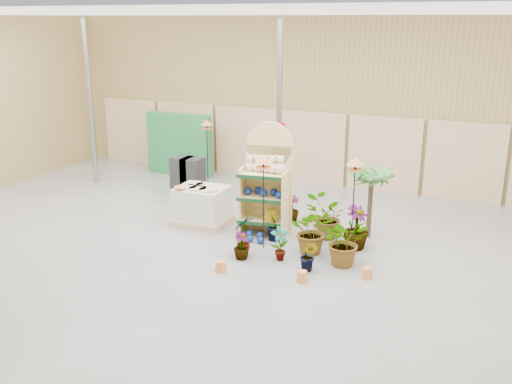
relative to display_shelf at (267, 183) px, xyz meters
The scene contains 23 objects.
room 1.54m from the display_shelf, 111.27° to the right, with size 15.20×12.10×4.70m.
display_shelf is the anchor object (origin of this frame).
teddy_bears 0.44m from the display_shelf, 71.76° to the right, with size 0.89×0.24×0.39m.
gazing_balls_shelf 0.21m from the display_shelf, 90.00° to the right, with size 0.88×0.30×0.17m.
gazing_balls_floor 1.18m from the display_shelf, 98.66° to the right, with size 0.63×0.39×0.15m.
pallet_stack 1.68m from the display_shelf, behind, with size 1.21×1.01×0.88m.
charcoal_planters 3.40m from the display_shelf, 150.71° to the left, with size 0.80×0.50×1.00m.
trellis_stock 5.33m from the display_shelf, 141.69° to the left, with size 2.00×0.30×1.80m, color #23753D.
offer_sign 1.22m from the display_shelf, 104.64° to the left, with size 0.50×0.08×2.20m.
bird_table_front 1.13m from the display_shelf, 71.82° to the right, with size 0.34×0.34×1.91m.
bird_table_right 2.05m from the display_shelf, ahead, with size 0.34×0.34×1.89m.
bird_table_back 3.85m from the display_shelf, 138.15° to the left, with size 0.34×0.34×1.85m.
palm 2.17m from the display_shelf, 16.34° to the left, with size 0.70×0.70×1.59m.
potted_plant_0 1.50m from the display_shelf, 86.80° to the right, with size 0.44×0.30×0.83m, color #3A8137.
potted_plant_2 1.58m from the display_shelf, 29.03° to the right, with size 0.84×0.72×0.93m, color #3A8137.
potted_plant_3 2.08m from the display_shelf, ahead, with size 0.50×0.50×0.89m, color #3A8137.
potted_plant_5 0.90m from the display_shelf, 54.35° to the right, with size 0.37×0.30×0.67m, color #3A8137.
potted_plant_6 1.42m from the display_shelf, ahead, with size 0.83×0.72×0.92m, color #3A8137.
potted_plant_7 1.74m from the display_shelf, 85.60° to the right, with size 0.30×0.30×0.54m, color #3A8137.
potted_plant_8 1.70m from the display_shelf, 57.95° to the right, with size 0.35×0.24×0.66m, color #3A8137.
potted_plant_9 2.27m from the display_shelf, 46.18° to the right, with size 0.33×0.27×0.60m, color #3A8137.
potted_plant_10 2.30m from the display_shelf, 26.35° to the right, with size 0.84×0.73×0.93m, color #3A8137.
potted_plant_11 1.20m from the display_shelf, 74.56° to the left, with size 0.34×0.34×0.60m, color #3A8137.
Camera 1 is at (4.86, -8.73, 4.43)m, focal length 40.00 mm.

